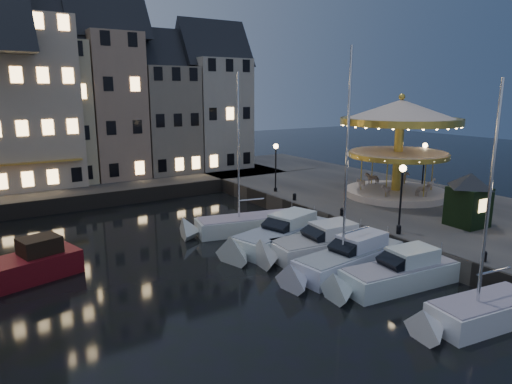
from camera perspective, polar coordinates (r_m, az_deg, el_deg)
ground at (r=25.09m, az=8.13°, el=-10.80°), size 160.00×160.00×0.00m
quay_east at (r=38.52m, az=18.19°, el=-1.97°), size 16.00×56.00×1.30m
quay_north at (r=46.79m, az=-23.14°, el=0.13°), size 44.00×12.00×1.30m
quaywall_e at (r=32.86m, az=9.28°, el=-3.96°), size 0.15×44.00×1.30m
quaywall_n at (r=41.41m, az=-18.97°, el=-1.04°), size 48.00×0.15×1.30m
streetlamp_b at (r=29.55m, az=17.73°, el=0.48°), size 0.44×0.44×4.17m
streetlamp_c at (r=39.36m, az=2.48°, el=3.95°), size 0.44×0.44×4.17m
streetlamp_d at (r=42.59m, az=20.27°, el=3.84°), size 0.44×0.44×4.17m
bollard_a at (r=26.41m, az=26.61°, el=-7.13°), size 0.30×0.30×0.57m
bollard_b at (r=29.38m, az=17.42°, el=-4.44°), size 0.30×0.30×0.57m
bollard_c at (r=32.65m, az=10.71°, el=-2.39°), size 0.30×0.30×0.57m
bollard_d at (r=36.70m, az=4.83°, el=-0.55°), size 0.30×0.30×0.57m
townhouse_nc at (r=47.86m, az=-24.40°, el=10.12°), size 6.82×8.00×14.80m
townhouse_nd at (r=49.05m, az=-17.70°, el=11.26°), size 5.50×8.00×15.80m
townhouse_ne at (r=50.81m, az=-11.58°, el=9.91°), size 6.16×8.00×12.80m
townhouse_nf at (r=53.29m, az=-5.43°, el=10.76°), size 6.82×8.00×13.80m
motorboat_a at (r=22.23m, az=25.71°, el=-13.67°), size 6.28×2.73×10.31m
motorboat_b at (r=24.74m, az=16.84°, el=-9.99°), size 7.50×2.85×2.15m
motorboat_c at (r=26.17m, az=11.24°, el=-8.32°), size 8.50×2.99×11.24m
motorboat_d at (r=28.23m, az=7.61°, el=-6.70°), size 7.73×3.13×2.15m
motorboat_e at (r=29.83m, az=2.99°, el=-5.53°), size 8.87×4.74×2.15m
motorboat_f at (r=32.53m, az=-1.85°, el=-4.19°), size 8.58×3.82×11.37m
red_fishing_boat at (r=27.27m, az=-27.85°, el=-8.71°), size 7.07×3.94×5.71m
carousel at (r=39.02m, az=17.53°, el=7.45°), size 9.57×9.57×8.38m
ticket_kiosk at (r=32.26m, az=25.15°, el=0.19°), size 3.37×3.37×3.95m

